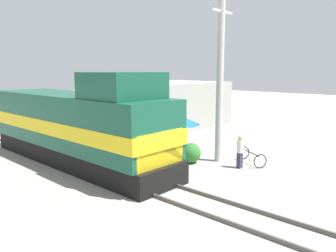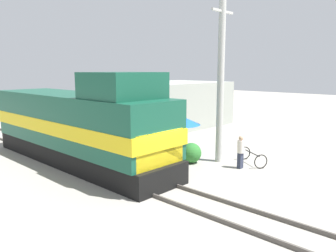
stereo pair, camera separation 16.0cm
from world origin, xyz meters
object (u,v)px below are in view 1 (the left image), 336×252
at_px(bicycle, 251,157).
at_px(utility_pole, 220,77).
at_px(vendor_umbrella, 177,120).
at_px(person_bystander, 240,151).
at_px(locomotive, 80,126).
at_px(billboard_sign, 156,102).

bearing_deg(bicycle, utility_pole, -31.20).
distance_m(utility_pole, vendor_umbrella, 3.19).
distance_m(utility_pole, person_bystander, 3.96).
distance_m(locomotive, bicycle, 9.17).
distance_m(vendor_umbrella, bicycle, 4.40).
height_order(utility_pole, vendor_umbrella, utility_pole).
relative_size(locomotive, utility_pole, 1.46).
height_order(person_bystander, bicycle, person_bystander).
relative_size(utility_pole, bicycle, 4.64).
distance_m(billboard_sign, person_bystander, 7.56).
bearing_deg(vendor_umbrella, locomotive, 140.67).
distance_m(locomotive, billboard_sign, 6.38).
xyz_separation_m(billboard_sign, bicycle, (-0.20, -7.25, -2.39)).
height_order(billboard_sign, person_bystander, billboard_sign).
xyz_separation_m(locomotive, utility_pole, (5.31, -5.06, 2.53)).
bearing_deg(billboard_sign, utility_pole, -99.92).
relative_size(locomotive, vendor_umbrella, 5.17).
relative_size(locomotive, bicycle, 6.79).
bearing_deg(billboard_sign, person_bystander, -100.43).
distance_m(vendor_umbrella, person_bystander, 3.72).
xyz_separation_m(vendor_umbrella, billboard_sign, (2.31, 3.88, 0.51)).
height_order(locomotive, vendor_umbrella, locomotive).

